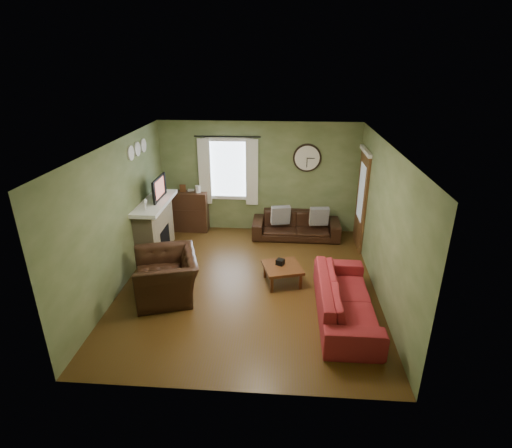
# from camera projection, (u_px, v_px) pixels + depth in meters

# --- Properties ---
(floor) EXTENTS (4.60, 5.20, 0.00)m
(floor) POSITION_uv_depth(u_px,v_px,m) (249.00, 284.00, 7.44)
(floor) COLOR #4A3013
(floor) RESTS_ON ground
(ceiling) EXTENTS (4.60, 5.20, 0.00)m
(ceiling) POSITION_uv_depth(u_px,v_px,m) (248.00, 145.00, 6.43)
(ceiling) COLOR white
(ceiling) RESTS_ON ground
(wall_left) EXTENTS (0.00, 5.20, 2.60)m
(wall_left) POSITION_uv_depth(u_px,v_px,m) (120.00, 216.00, 7.09)
(wall_left) COLOR #657547
(wall_left) RESTS_ON ground
(wall_right) EXTENTS (0.00, 5.20, 2.60)m
(wall_right) POSITION_uv_depth(u_px,v_px,m) (383.00, 223.00, 6.78)
(wall_right) COLOR #657547
(wall_right) RESTS_ON ground
(wall_back) EXTENTS (4.60, 0.00, 2.60)m
(wall_back) POSITION_uv_depth(u_px,v_px,m) (259.00, 178.00, 9.33)
(wall_back) COLOR #657547
(wall_back) RESTS_ON ground
(wall_front) EXTENTS (4.60, 0.00, 2.60)m
(wall_front) POSITION_uv_depth(u_px,v_px,m) (228.00, 305.00, 4.55)
(wall_front) COLOR #657547
(wall_front) RESTS_ON ground
(fireplace) EXTENTS (0.40, 1.40, 1.10)m
(fireplace) POSITION_uv_depth(u_px,v_px,m) (155.00, 229.00, 8.43)
(fireplace) COLOR tan
(fireplace) RESTS_ON floor
(firebox) EXTENTS (0.04, 0.60, 0.55)m
(firebox) POSITION_uv_depth(u_px,v_px,m) (165.00, 240.00, 8.51)
(firebox) COLOR black
(firebox) RESTS_ON fireplace
(mantel) EXTENTS (0.58, 1.60, 0.08)m
(mantel) POSITION_uv_depth(u_px,v_px,m) (154.00, 203.00, 8.20)
(mantel) COLOR white
(mantel) RESTS_ON fireplace
(tv) EXTENTS (0.08, 0.60, 0.35)m
(tv) POSITION_uv_depth(u_px,v_px,m) (156.00, 191.00, 8.25)
(tv) COLOR black
(tv) RESTS_ON mantel
(tv_screen) EXTENTS (0.02, 0.62, 0.36)m
(tv_screen) POSITION_uv_depth(u_px,v_px,m) (159.00, 188.00, 8.22)
(tv_screen) COLOR #994C3F
(tv_screen) RESTS_ON mantel
(medallion_left) EXTENTS (0.28, 0.28, 0.03)m
(medallion_left) POSITION_uv_depth(u_px,v_px,m) (131.00, 153.00, 7.46)
(medallion_left) COLOR white
(medallion_left) RESTS_ON wall_left
(medallion_mid) EXTENTS (0.28, 0.28, 0.03)m
(medallion_mid) POSITION_uv_depth(u_px,v_px,m) (137.00, 149.00, 7.78)
(medallion_mid) COLOR white
(medallion_mid) RESTS_ON wall_left
(medallion_right) EXTENTS (0.28, 0.28, 0.03)m
(medallion_right) POSITION_uv_depth(u_px,v_px,m) (143.00, 145.00, 8.10)
(medallion_right) COLOR white
(medallion_right) RESTS_ON wall_left
(window_pane) EXTENTS (1.00, 0.02, 1.30)m
(window_pane) POSITION_uv_depth(u_px,v_px,m) (229.00, 169.00, 9.28)
(window_pane) COLOR silver
(window_pane) RESTS_ON wall_back
(curtain_rod) EXTENTS (0.03, 0.03, 1.50)m
(curtain_rod) POSITION_uv_depth(u_px,v_px,m) (227.00, 137.00, 8.89)
(curtain_rod) COLOR black
(curtain_rod) RESTS_ON wall_back
(curtain_left) EXTENTS (0.28, 0.04, 1.55)m
(curtain_left) POSITION_uv_depth(u_px,v_px,m) (205.00, 172.00, 9.24)
(curtain_left) COLOR silver
(curtain_left) RESTS_ON wall_back
(curtain_right) EXTENTS (0.28, 0.04, 1.55)m
(curtain_right) POSITION_uv_depth(u_px,v_px,m) (252.00, 173.00, 9.17)
(curtain_right) COLOR silver
(curtain_right) RESTS_ON wall_back
(wall_clock) EXTENTS (0.64, 0.06, 0.64)m
(wall_clock) POSITION_uv_depth(u_px,v_px,m) (307.00, 158.00, 9.01)
(wall_clock) COLOR white
(wall_clock) RESTS_ON wall_back
(door) EXTENTS (0.05, 0.90, 2.10)m
(door) POSITION_uv_depth(u_px,v_px,m) (361.00, 201.00, 8.58)
(door) COLOR brown
(door) RESTS_ON floor
(bookshelf) EXTENTS (0.82, 0.35, 0.97)m
(bookshelf) POSITION_uv_depth(u_px,v_px,m) (191.00, 211.00, 9.58)
(bookshelf) COLOR #382014
(bookshelf) RESTS_ON floor
(book) EXTENTS (0.19, 0.24, 0.02)m
(book) POSITION_uv_depth(u_px,v_px,m) (188.00, 191.00, 9.52)
(book) COLOR #512B15
(book) RESTS_ON bookshelf
(sofa_brown) EXTENTS (2.00, 0.78, 0.58)m
(sofa_brown) POSITION_uv_depth(u_px,v_px,m) (296.00, 225.00, 9.28)
(sofa_brown) COLOR black
(sofa_brown) RESTS_ON floor
(pillow_left) EXTENTS (0.44, 0.18, 0.43)m
(pillow_left) POSITION_uv_depth(u_px,v_px,m) (319.00, 216.00, 9.10)
(pillow_left) COLOR gray
(pillow_left) RESTS_ON sofa_brown
(pillow_right) EXTENTS (0.46, 0.23, 0.44)m
(pillow_right) POSITION_uv_depth(u_px,v_px,m) (281.00, 215.00, 9.17)
(pillow_right) COLOR gray
(pillow_right) RESTS_ON sofa_brown
(sofa_red) EXTENTS (0.87, 2.23, 0.65)m
(sofa_red) POSITION_uv_depth(u_px,v_px,m) (346.00, 299.00, 6.41)
(sofa_red) COLOR maroon
(sofa_red) RESTS_ON floor
(armchair) EXTENTS (1.37, 1.46, 0.78)m
(armchair) POSITION_uv_depth(u_px,v_px,m) (167.00, 276.00, 6.95)
(armchair) COLOR black
(armchair) RESTS_ON floor
(coffee_table) EXTENTS (0.83, 0.83, 0.36)m
(coffee_table) POSITION_uv_depth(u_px,v_px,m) (282.00, 274.00, 7.41)
(coffee_table) COLOR #512B15
(coffee_table) RESTS_ON floor
(tissue_box) EXTENTS (0.18, 0.18, 0.10)m
(tissue_box) POSITION_uv_depth(u_px,v_px,m) (280.00, 262.00, 7.38)
(tissue_box) COLOR black
(tissue_box) RESTS_ON coffee_table
(wine_glass_a) EXTENTS (0.07, 0.07, 0.19)m
(wine_glass_a) POSITION_uv_depth(u_px,v_px,m) (145.00, 206.00, 7.65)
(wine_glass_a) COLOR white
(wine_glass_a) RESTS_ON mantel
(wine_glass_b) EXTENTS (0.08, 0.08, 0.22)m
(wine_glass_b) POSITION_uv_depth(u_px,v_px,m) (146.00, 205.00, 7.67)
(wine_glass_b) COLOR white
(wine_glass_b) RESTS_ON mantel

